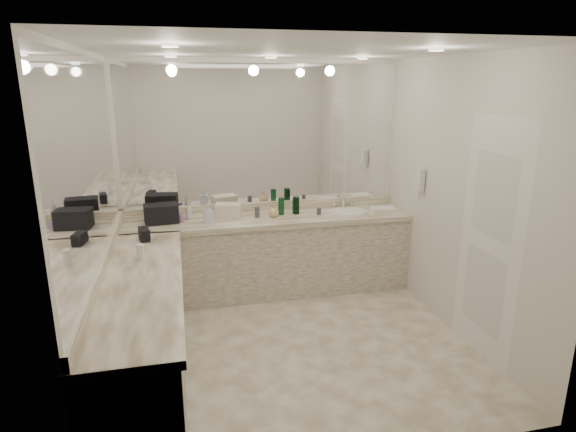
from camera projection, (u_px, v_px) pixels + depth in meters
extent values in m
plane|color=beige|center=(293.00, 344.00, 4.48)|extent=(3.20, 3.20, 0.00)
plane|color=white|center=(294.00, 50.00, 3.78)|extent=(3.20, 3.20, 0.00)
cube|color=silver|center=(263.00, 177.00, 5.54)|extent=(3.20, 0.02, 2.60)
cube|color=silver|center=(96.00, 221.00, 3.78)|extent=(0.02, 3.00, 2.60)
cube|color=silver|center=(460.00, 199.00, 4.48)|extent=(0.02, 3.00, 2.60)
cube|color=beige|center=(269.00, 257.00, 5.49)|extent=(3.20, 0.60, 0.84)
cube|color=silver|center=(268.00, 220.00, 5.36)|extent=(3.20, 0.64, 0.06)
cube|color=beige|center=(143.00, 336.00, 3.81)|extent=(0.60, 2.40, 0.84)
cube|color=silver|center=(140.00, 283.00, 3.69)|extent=(0.64, 2.42, 0.06)
cube|color=silver|center=(264.00, 206.00, 5.61)|extent=(3.20, 0.04, 0.10)
cube|color=silver|center=(104.00, 263.00, 3.88)|extent=(0.04, 3.00, 0.10)
cube|color=white|center=(262.00, 135.00, 5.40)|extent=(3.12, 0.01, 1.55)
cube|color=white|center=(91.00, 161.00, 3.66)|extent=(0.01, 2.92, 1.55)
cylinder|color=white|center=(349.00, 212.00, 5.57)|extent=(0.44, 0.44, 0.03)
cube|color=silver|center=(343.00, 202.00, 5.75)|extent=(0.24, 0.16, 0.14)
cube|color=white|center=(420.00, 180.00, 5.11)|extent=(0.06, 0.10, 0.24)
cube|color=white|center=(489.00, 242.00, 4.08)|extent=(0.02, 0.82, 2.10)
cube|color=black|center=(161.00, 214.00, 5.12)|extent=(0.37, 0.26, 0.20)
cube|color=black|center=(144.00, 235.00, 4.57)|extent=(0.12, 0.21, 0.11)
cube|color=beige|center=(228.00, 210.00, 5.33)|extent=(0.31, 0.23, 0.16)
cube|color=white|center=(383.00, 209.00, 5.60)|extent=(0.28, 0.20, 0.04)
cylinder|color=white|center=(141.00, 252.00, 4.05)|extent=(0.06, 0.06, 0.14)
imported|color=silver|center=(189.00, 211.00, 5.24)|extent=(0.09, 0.09, 0.20)
imported|color=silver|center=(208.00, 213.00, 5.12)|extent=(0.10, 0.10, 0.20)
imported|color=#D6B27A|center=(274.00, 210.00, 5.34)|extent=(0.14, 0.14, 0.15)
cylinder|color=#13542D|center=(281.00, 206.00, 5.43)|extent=(0.07, 0.07, 0.19)
cylinder|color=#13542D|center=(295.00, 205.00, 5.50)|extent=(0.06, 0.06, 0.18)
cylinder|color=#13542D|center=(296.00, 205.00, 5.46)|extent=(0.07, 0.07, 0.20)
cylinder|color=#E0B28C|center=(171.00, 216.00, 5.12)|extent=(0.05, 0.05, 0.15)
cylinder|color=silver|center=(174.00, 217.00, 5.22)|extent=(0.06, 0.06, 0.08)
cylinder|color=#3F3F4C|center=(257.00, 212.00, 5.33)|extent=(0.06, 0.06, 0.12)
cylinder|color=white|center=(223.00, 210.00, 5.35)|extent=(0.04, 0.04, 0.15)
cylinder|color=#3F3F4C|center=(319.00, 211.00, 5.44)|extent=(0.05, 0.05, 0.08)
cylinder|color=#9966B2|center=(175.00, 220.00, 5.11)|extent=(0.05, 0.05, 0.08)
cylinder|color=#9966B2|center=(181.00, 218.00, 5.16)|extent=(0.07, 0.07, 0.08)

